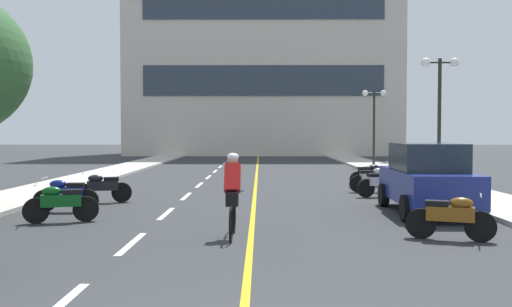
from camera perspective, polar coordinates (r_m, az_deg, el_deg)
The scene contains 27 objects.
ground_plane at distance 25.87m, azimuth -0.53°, elevation -2.54°, with size 140.00×140.00×0.00m, color #2D3033.
curb_left at distance 29.85m, azimuth -14.40°, elevation -1.86°, with size 2.40×72.00×0.12m, color #B7B2A8.
curb_right at distance 29.63m, azimuth 13.64°, elevation -1.89°, with size 2.40×72.00×0.12m, color #B7B2A8.
lane_dash_1 at distance 11.25m, azimuth -12.24°, elevation -8.71°, with size 0.14×2.20×0.01m, color silver.
lane_dash_2 at distance 15.13m, azimuth -8.89°, elevation -5.89°, with size 0.14×2.20×0.01m, color silver.
lane_dash_3 at distance 19.05m, azimuth -6.94°, elevation -4.22°, with size 0.14×2.20×0.01m, color silver.
lane_dash_4 at distance 23.01m, azimuth -5.65°, elevation -3.12°, with size 0.14×2.20×0.01m, color silver.
lane_dash_5 at distance 26.97m, azimuth -4.75°, elevation -2.35°, with size 0.14×2.20×0.01m, color silver.
lane_dash_6 at distance 30.95m, azimuth -4.08°, elevation -1.77°, with size 0.14×2.20×0.01m, color silver.
lane_dash_7 at distance 34.93m, azimuth -3.56°, elevation -1.32°, with size 0.14×2.20×0.01m, color silver.
lane_dash_8 at distance 38.91m, azimuth -3.15°, elevation -0.96°, with size 0.14×2.20×0.01m, color silver.
lane_dash_9 at distance 42.90m, azimuth -2.82°, elevation -0.67°, with size 0.14×2.20×0.01m, color silver.
lane_dash_10 at distance 46.89m, azimuth -2.54°, elevation -0.43°, with size 0.14×2.20×0.01m, color silver.
lane_dash_11 at distance 50.88m, azimuth -2.30°, elevation -0.23°, with size 0.14×2.20×0.01m, color silver.
centre_line_yellow at distance 28.86m, azimuth 0.07°, elevation -2.04°, with size 0.12×66.00×0.01m, color gold.
office_building at distance 55.46m, azimuth 0.71°, elevation 11.30°, with size 24.75×10.08×21.87m.
street_lamp_mid at distance 23.40m, azimuth 17.76°, elevation 5.93°, with size 1.46×0.36×4.86m.
street_lamp_far at distance 35.83m, azimuth 11.63°, elevation 4.32°, with size 1.46×0.36×4.54m.
parked_car_near at distance 15.50m, azimuth 16.62°, elevation -2.37°, with size 2.00×4.24×1.82m.
motorcycle_2 at distance 11.87m, azimuth 18.78°, elevation -5.91°, with size 1.63×0.81×0.92m.
motorcycle_3 at distance 14.15m, azimuth -18.82°, elevation -4.62°, with size 1.66×0.74×0.92m.
motorcycle_4 at distance 15.99m, azimuth -18.38°, elevation -3.85°, with size 1.70×0.60×0.92m.
motorcycle_5 at distance 17.68m, azimuth -15.02°, elevation -3.25°, with size 1.66×0.74×0.92m.
motorcycle_6 at distance 19.14m, azimuth 12.34°, elevation -2.82°, with size 1.65×0.76×0.92m.
motorcycle_7 at distance 20.52m, azimuth 11.60°, elevation -2.48°, with size 1.70×0.60×0.92m.
motorcycle_8 at distance 22.61m, azimuth 11.24°, elevation -2.05°, with size 1.63×0.81×0.92m.
cyclist_rider at distance 11.54m, azimuth -2.34°, elevation -3.95°, with size 0.42×1.77×1.71m.
Camera 1 is at (0.44, -4.78, 2.11)m, focal length 40.32 mm.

